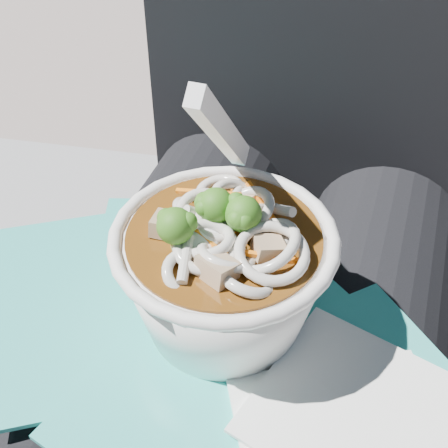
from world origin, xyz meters
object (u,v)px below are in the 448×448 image
(person_body, at_px, (269,280))
(udon_bowl, at_px, (224,268))
(stone_ledge, at_px, (269,419))
(lap, at_px, (238,376))
(plastic_bag, at_px, (194,322))

(person_body, height_order, udon_bowl, person_body)
(person_body, bearing_deg, stone_ledge, 90.00)
(lap, bearing_deg, plastic_bag, -142.60)
(person_body, relative_size, udon_bowl, 5.29)
(plastic_bag, height_order, udon_bowl, udon_bowl)
(person_body, bearing_deg, lap, -90.00)
(lap, height_order, plastic_bag, plastic_bag)
(stone_ledge, distance_m, person_body, 0.33)
(lap, distance_m, plastic_bag, 0.09)
(plastic_bag, bearing_deg, person_body, 75.97)
(person_body, distance_m, udon_bowl, 0.16)
(lap, relative_size, plastic_bag, 1.28)
(lap, height_order, udon_bowl, udon_bowl)
(lap, distance_m, udon_bowl, 0.15)
(plastic_bag, bearing_deg, lap, 37.40)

